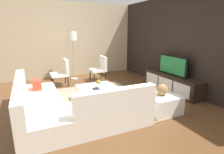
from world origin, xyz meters
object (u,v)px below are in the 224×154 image
floor_lamp (72,39)px  fruit_bowl (99,83)px  sectional_couch (64,108)px  accent_chair_far (100,67)px  media_console (171,83)px  accent_chair_near (62,71)px  decorative_ball (162,90)px  coffee_table (98,94)px  book_stack (96,90)px  television (172,65)px  ottoman (161,103)px

floor_lamp → fruit_bowl: (2.31, 0.12, -1.05)m
sectional_couch → fruit_bowl: (-0.82, 1.07, 0.15)m
fruit_bowl → accent_chair_far: size_ratio=0.32×
sectional_couch → fruit_bowl: bearing=127.4°
floor_lamp → accent_chair_far: bearing=56.2°
media_console → accent_chair_near: 3.45m
sectional_couch → decorative_ball: size_ratio=9.98×
coffee_table → book_stack: size_ratio=5.01×
book_stack → accent_chair_far: bearing=156.5°
sectional_couch → accent_chair_far: accent_chair_far is taller
coffee_table → book_stack: (0.22, -0.12, 0.22)m
sectional_couch → decorative_ball: bearing=76.3°
television → accent_chair_near: television is taller
accent_chair_far → book_stack: size_ratio=4.28×
television → fruit_bowl: size_ratio=4.00×
decorative_ball → book_stack: size_ratio=1.24×
television → book_stack: 2.45m
ottoman → decorative_ball: size_ratio=2.77×
television → accent_chair_far: size_ratio=1.29×
television → sectional_couch: bearing=-80.7°
ottoman → accent_chair_far: accent_chair_far is taller
fruit_bowl → decorative_ball: decorative_ball is taller
accent_chair_near → accent_chair_far: same height
decorative_ball → accent_chair_far: bearing=-175.0°
ottoman → sectional_couch: bearing=-103.7°
coffee_table → accent_chair_near: size_ratio=1.17×
fruit_bowl → accent_chair_far: bearing=157.7°
accent_chair_near → fruit_bowl: accent_chair_near is taller
ottoman → fruit_bowl: bearing=-143.1°
media_console → accent_chair_far: size_ratio=2.37×
accent_chair_near → fruit_bowl: bearing=29.9°
accent_chair_far → decorative_ball: bearing=-4.1°
fruit_bowl → decorative_ball: size_ratio=1.11×
television → book_stack: bearing=-87.1°
ottoman → fruit_bowl: size_ratio=2.50×
sectional_couch → decorative_ball: sectional_couch is taller
accent_chair_far → decorative_ball: (3.07, 0.27, 0.04)m
media_console → accent_chair_far: bearing=-143.9°
floor_lamp → book_stack: size_ratio=8.59×
accent_chair_far → sectional_couch: bearing=-43.9°
floor_lamp → television: bearing=41.8°
sectional_couch → ottoman: size_ratio=3.60×
book_stack → fruit_bowl: bearing=151.8°
coffee_table → decorative_ball: size_ratio=4.03×
sectional_couch → floor_lamp: (-3.13, 0.95, 1.20)m
accent_chair_near → coffee_table: bearing=25.2°
television → ottoman: 1.70m
media_console → accent_chair_far: accent_chair_far is taller
accent_chair_near → television: bearing=64.2°
media_console → decorative_ball: bearing=-49.5°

